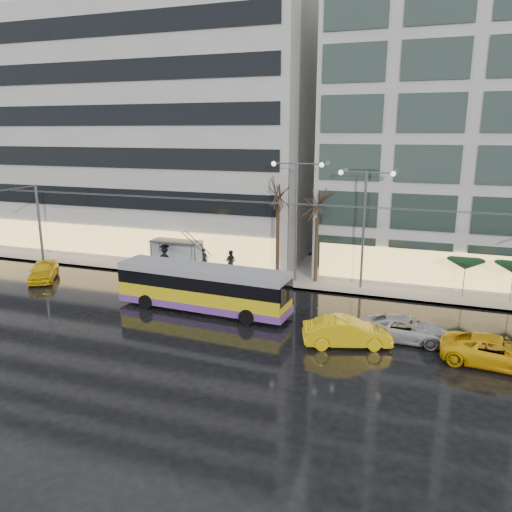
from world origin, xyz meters
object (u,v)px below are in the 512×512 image
at_px(bus_shelter, 174,248).
at_px(street_lamp_near, 296,205).
at_px(taxi_a, 43,271).
at_px(trolleybus, 203,289).

xyz_separation_m(bus_shelter, street_lamp_near, (10.38, 0.11, 4.03)).
height_order(street_lamp_near, taxi_a, street_lamp_near).
height_order(trolleybus, bus_shelter, trolleybus).
bearing_deg(bus_shelter, street_lamp_near, 0.63).
relative_size(trolleybus, taxi_a, 2.61).
distance_m(trolleybus, taxi_a, 14.88).
relative_size(trolleybus, bus_shelter, 2.77).
relative_size(bus_shelter, street_lamp_near, 0.47).
distance_m(trolleybus, bus_shelter, 10.08).
bearing_deg(street_lamp_near, bus_shelter, -179.37).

